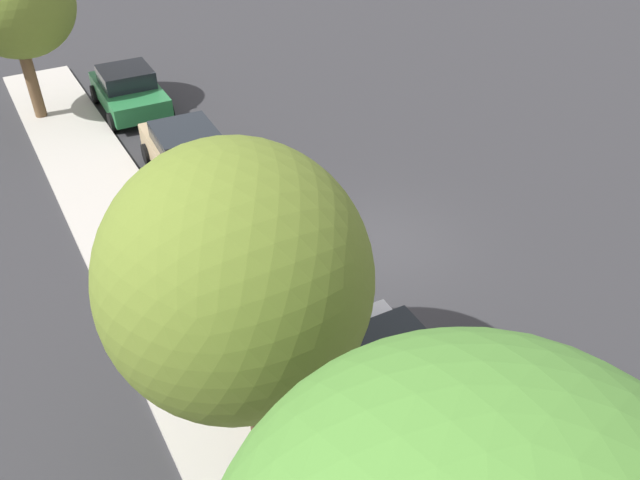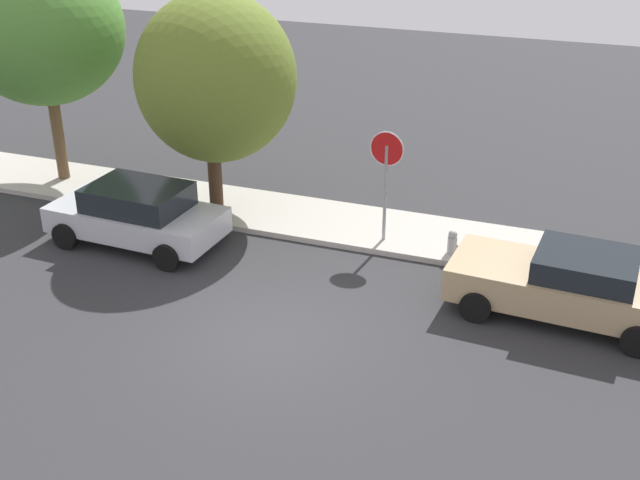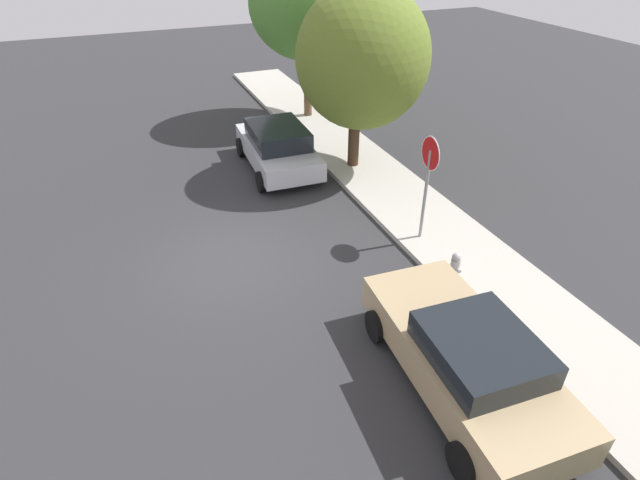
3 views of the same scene
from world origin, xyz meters
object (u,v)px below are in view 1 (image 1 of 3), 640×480
(fire_hydrant, at_px, (165,232))
(stop_sign, at_px, (174,213))
(parked_car_silver, at_px, (401,392))
(street_tree_near_corner, at_px, (236,281))
(street_tree_far, at_px, (14,3))
(parked_car_green, at_px, (129,90))
(parked_car_tan, at_px, (191,156))

(fire_hydrant, bearing_deg, stop_sign, 175.09)
(parked_car_silver, xyz_separation_m, fire_hydrant, (7.21, 1.83, -0.41))
(stop_sign, xyz_separation_m, street_tree_near_corner, (-4.50, 0.43, 1.58))
(street_tree_far, bearing_deg, parked_car_silver, -169.57)
(parked_car_green, bearing_deg, stop_sign, 170.18)
(stop_sign, distance_m, street_tree_near_corner, 4.78)
(street_tree_far, bearing_deg, parked_car_tan, -155.65)
(parked_car_tan, bearing_deg, fire_hydrant, 147.25)
(stop_sign, relative_size, fire_hydrant, 3.96)
(parked_car_green, relative_size, street_tree_far, 0.70)
(stop_sign, height_order, parked_car_silver, stop_sign)
(fire_hydrant, bearing_deg, parked_car_silver, -165.77)
(parked_car_green, xyz_separation_m, fire_hydrant, (-8.16, 1.56, -0.39))
(parked_car_silver, bearing_deg, parked_car_green, 1.01)
(stop_sign, bearing_deg, parked_car_silver, -160.33)
(fire_hydrant, bearing_deg, parked_car_green, -10.82)
(street_tree_near_corner, xyz_separation_m, street_tree_far, (15.24, 0.59, 0.29))
(street_tree_near_corner, bearing_deg, fire_hydrant, -5.27)
(fire_hydrant, bearing_deg, street_tree_near_corner, 174.73)
(street_tree_near_corner, height_order, street_tree_far, street_tree_near_corner)
(parked_car_tan, distance_m, fire_hydrant, 3.21)
(parked_car_green, distance_m, street_tree_far, 4.21)
(parked_car_silver, xyz_separation_m, street_tree_near_corner, (1.03, 2.40, 2.77))
(parked_car_tan, relative_size, street_tree_near_corner, 0.82)
(parked_car_green, bearing_deg, fire_hydrant, 169.18)
(stop_sign, distance_m, parked_car_silver, 5.99)
(parked_car_green, height_order, street_tree_near_corner, street_tree_near_corner)
(street_tree_far, bearing_deg, street_tree_near_corner, -177.77)
(parked_car_green, bearing_deg, parked_car_tan, -178.29)
(stop_sign, height_order, fire_hydrant, stop_sign)
(stop_sign, relative_size, parked_car_silver, 0.67)
(street_tree_near_corner, distance_m, street_tree_far, 15.26)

